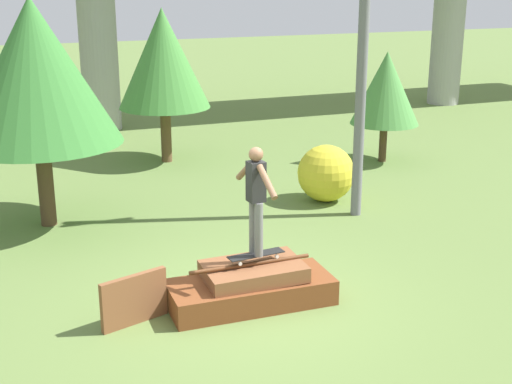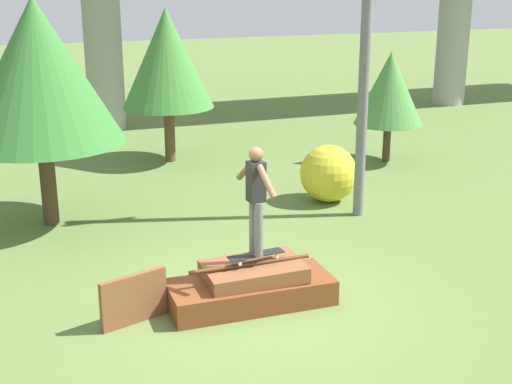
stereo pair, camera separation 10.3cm
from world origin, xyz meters
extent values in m
plane|color=olive|center=(0.00, 0.00, 0.00)|extent=(80.00, 80.00, 0.00)
cube|color=brown|center=(0.00, 0.00, 0.18)|extent=(2.36, 0.99, 0.37)
cube|color=brown|center=(0.06, 0.05, 0.48)|extent=(1.43, 0.94, 0.25)
cylinder|color=#5B3319|center=(0.00, 0.00, 0.61)|extent=(1.79, 0.06, 0.06)
cube|color=brown|center=(-1.66, 0.01, 0.35)|extent=(0.95, 0.38, 0.70)
cube|color=black|center=(0.11, 0.06, 0.72)|extent=(0.85, 0.28, 0.01)
cylinder|color=silver|center=(0.39, 0.17, 0.67)|extent=(0.06, 0.04, 0.05)
cylinder|color=silver|center=(0.40, 0.00, 0.67)|extent=(0.06, 0.04, 0.05)
cylinder|color=silver|center=(-0.19, 0.11, 0.67)|extent=(0.06, 0.04, 0.05)
cylinder|color=silver|center=(-0.17, -0.06, 0.67)|extent=(0.06, 0.04, 0.05)
cylinder|color=slate|center=(0.10, 0.14, 1.12)|extent=(0.12, 0.12, 0.79)
cylinder|color=slate|center=(0.12, -0.03, 1.12)|extent=(0.12, 0.12, 0.79)
cube|color=black|center=(0.11, 0.06, 1.80)|extent=(0.24, 0.23, 0.57)
sphere|color=brown|center=(0.11, 0.06, 2.19)|extent=(0.20, 0.20, 0.20)
cylinder|color=brown|center=(0.07, 0.38, 1.88)|extent=(0.14, 0.50, 0.40)
cylinder|color=brown|center=(0.14, -0.27, 1.88)|extent=(0.14, 0.50, 0.40)
cylinder|color=#9E9E99|center=(0.00, 12.60, 2.85)|extent=(1.10, 1.10, 5.70)
cylinder|color=#9E9E99|center=(12.10, 12.60, 2.85)|extent=(1.10, 1.10, 5.70)
cylinder|color=slate|center=(3.30, 2.94, 3.20)|extent=(0.20, 0.20, 6.41)
cylinder|color=brown|center=(0.85, 8.22, 0.68)|extent=(0.26, 0.26, 1.36)
cone|color=#428438|center=(0.85, 8.22, 2.55)|extent=(2.22, 2.22, 2.38)
cylinder|color=#4C3823|center=(5.88, 6.29, 0.48)|extent=(0.19, 0.19, 0.95)
cone|color=#4C8E42|center=(5.88, 6.29, 1.84)|extent=(1.68, 1.68, 1.77)
cylinder|color=#4C3823|center=(-2.36, 4.48, 0.79)|extent=(0.29, 0.29, 1.57)
cone|color=#387A33|center=(-2.36, 4.48, 2.87)|extent=(2.95, 2.95, 2.60)
sphere|color=gold|center=(3.13, 3.93, 0.59)|extent=(1.18, 1.18, 1.18)
camera|label=1|loc=(-3.25, -8.69, 4.58)|focal=50.00mm
camera|label=2|loc=(-3.15, -8.72, 4.58)|focal=50.00mm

